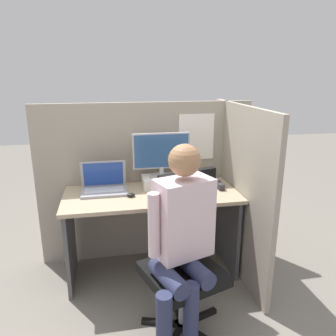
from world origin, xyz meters
name	(u,v)px	position (x,y,z in m)	size (l,w,h in m)	color
ground_plane	(158,294)	(0.00, 0.00, 0.00)	(12.00, 12.00, 0.00)	slate
cubicle_panel_back	(147,182)	(0.00, 0.63, 0.72)	(1.90, 0.05, 1.42)	gray
cubicle_panel_right	(239,192)	(0.73, 0.24, 0.71)	(0.04, 1.23, 1.42)	gray
desk	(152,214)	(0.00, 0.30, 0.54)	(1.40, 0.61, 0.73)	tan
paper_box	(162,181)	(0.11, 0.46, 0.77)	(0.32, 0.22, 0.08)	white
monitor	(161,154)	(0.11, 0.46, 1.01)	(0.48, 0.20, 0.38)	#B2B2B7
laptop	(104,186)	(-0.38, 0.41, 0.77)	(0.36, 0.24, 0.25)	#99999E
mouse	(131,195)	(-0.17, 0.25, 0.74)	(0.06, 0.05, 0.03)	black
stapler	(220,185)	(0.58, 0.31, 0.75)	(0.05, 0.13, 0.05)	#2D2D33
carrot_toy	(172,197)	(0.14, 0.15, 0.75)	(0.04, 0.13, 0.04)	orange
office_chair	(185,251)	(0.14, -0.27, 0.51)	(0.59, 0.63, 1.03)	black
person	(183,233)	(0.09, -0.42, 0.73)	(0.46, 0.49, 1.27)	#282D4C
coffee_mug	(195,176)	(0.42, 0.50, 0.78)	(0.08, 0.08, 0.11)	white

